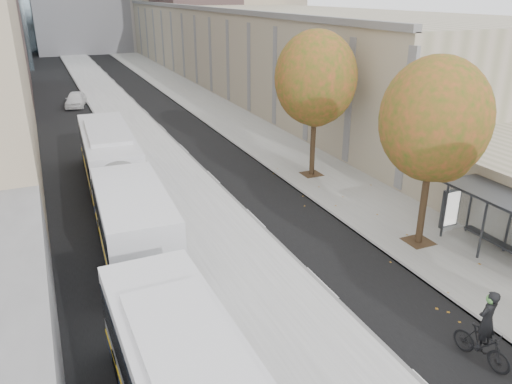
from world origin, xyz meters
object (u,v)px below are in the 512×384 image
bus_shelter (505,205)px  bus_far (118,179)px  cyclist (484,336)px  distant_car (76,99)px

bus_shelter → bus_far: (-12.86, 10.61, -0.63)m
bus_shelter → cyclist: bus_shelter is taller
bus_shelter → distant_car: 37.80m
bus_shelter → bus_far: bearing=140.5°
cyclist → distant_car: (-7.32, 39.92, -0.19)m
bus_far → cyclist: (7.52, -14.94, -0.70)m
distant_car → cyclist: bearing=-66.4°
bus_far → distant_car: bearing=91.9°
bus_far → distant_car: size_ratio=4.39×
distant_car → bus_shelter: bearing=-57.2°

